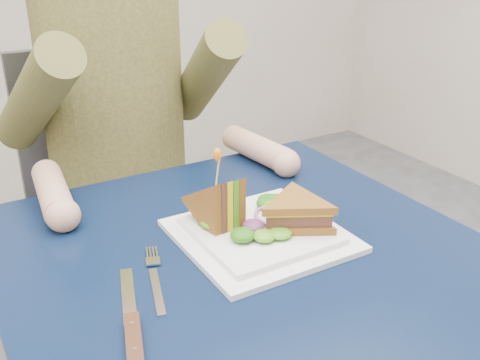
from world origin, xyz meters
TOP-DOWN VIEW (x-y plane):
  - table at (0.00, 0.00)m, footprint 0.75×0.75m
  - chair at (0.00, 0.70)m, footprint 0.42×0.40m
  - diner at (-0.00, 0.59)m, footprint 0.54×0.59m
  - plate at (0.04, 0.02)m, footprint 0.26×0.26m
  - sandwich_flat at (0.10, -0.01)m, footprint 0.19×0.19m
  - sandwich_upright at (-0.01, 0.06)m, footprint 0.08×0.13m
  - fork at (-0.16, -0.01)m, footprint 0.07×0.18m
  - knife at (-0.23, -0.11)m, footprint 0.08×0.22m
  - toothpick at (-0.01, 0.06)m, footprint 0.01×0.01m
  - toothpick_frill at (-0.01, 0.06)m, footprint 0.01×0.01m
  - lettuce_spill at (0.05, 0.03)m, footprint 0.15×0.13m
  - onion_ring at (0.06, 0.02)m, footprint 0.04×0.04m

SIDE VIEW (x-z plane):
  - chair at x=0.00m, z-range 0.08..1.01m
  - table at x=0.00m, z-range 0.29..1.02m
  - fork at x=-0.16m, z-range 0.73..0.74m
  - knife at x=-0.23m, z-range 0.73..0.74m
  - plate at x=0.04m, z-range 0.73..0.75m
  - lettuce_spill at x=0.05m, z-range 0.75..0.77m
  - onion_ring at x=0.06m, z-range 0.75..0.78m
  - sandwich_flat at x=0.10m, z-range 0.75..0.80m
  - sandwich_upright at x=-0.01m, z-range 0.72..0.85m
  - toothpick at x=-0.01m, z-range 0.82..0.88m
  - toothpick_frill at x=-0.01m, z-range 0.87..0.89m
  - diner at x=0.00m, z-range 0.54..1.29m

